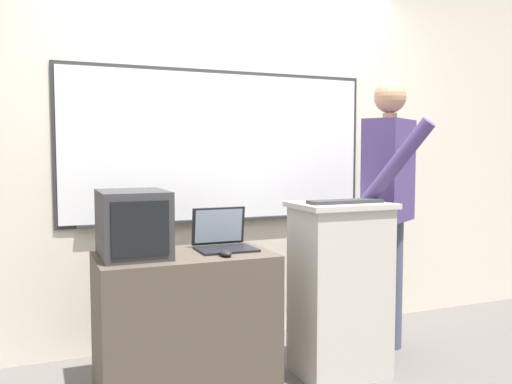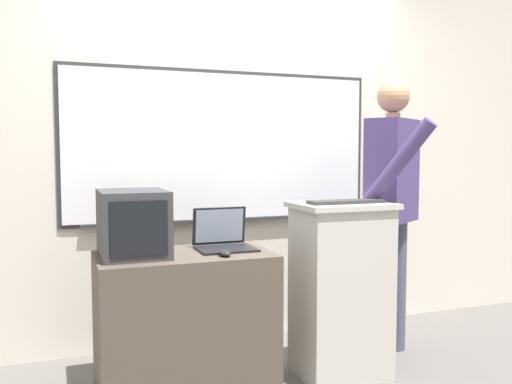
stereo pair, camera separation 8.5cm
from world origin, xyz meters
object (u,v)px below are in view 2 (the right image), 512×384
at_px(person_presenter, 392,198).
at_px(crt_monitor, 133,223).
at_px(laptop, 223,237).
at_px(wireless_keyboard, 346,202).
at_px(side_desk, 185,323).
at_px(lectern_podium, 341,289).
at_px(computer_mouse_by_laptop, 225,253).

distance_m(person_presenter, crt_monitor, 1.64).
distance_m(person_presenter, laptop, 1.15).
height_order(person_presenter, wireless_keyboard, person_presenter).
height_order(side_desk, person_presenter, person_presenter).
distance_m(laptop, wireless_keyboard, 0.73).
height_order(wireless_keyboard, crt_monitor, crt_monitor).
height_order(lectern_podium, side_desk, lectern_podium).
relative_size(side_desk, computer_mouse_by_laptop, 9.31).
bearing_deg(laptop, side_desk, -162.92).
relative_size(lectern_podium, crt_monitor, 2.33).
bearing_deg(laptop, wireless_keyboard, -18.85).
bearing_deg(side_desk, crt_monitor, 172.79).
height_order(computer_mouse_by_laptop, crt_monitor, crt_monitor).
relative_size(lectern_podium, wireless_keyboard, 2.29).
bearing_deg(lectern_podium, side_desk, 173.68).
distance_m(side_desk, crt_monitor, 0.62).
relative_size(side_desk, crt_monitor, 2.13).
distance_m(side_desk, computer_mouse_by_laptop, 0.47).
xyz_separation_m(wireless_keyboard, crt_monitor, (-1.16, 0.19, -0.09)).
relative_size(person_presenter, wireless_keyboard, 3.96).
bearing_deg(lectern_podium, crt_monitor, 173.48).
distance_m(side_desk, wireless_keyboard, 1.12).
height_order(side_desk, wireless_keyboard, wireless_keyboard).
relative_size(lectern_podium, laptop, 3.20).
bearing_deg(person_presenter, side_desk, 149.93).
bearing_deg(lectern_podium, wireless_keyboard, -94.48).
bearing_deg(side_desk, laptop, 17.08).
bearing_deg(person_presenter, computer_mouse_by_laptop, 157.81).
bearing_deg(crt_monitor, lectern_podium, -6.52).
bearing_deg(wireless_keyboard, person_presenter, 26.24).
distance_m(lectern_podium, side_desk, 0.92).
relative_size(person_presenter, laptop, 5.54).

